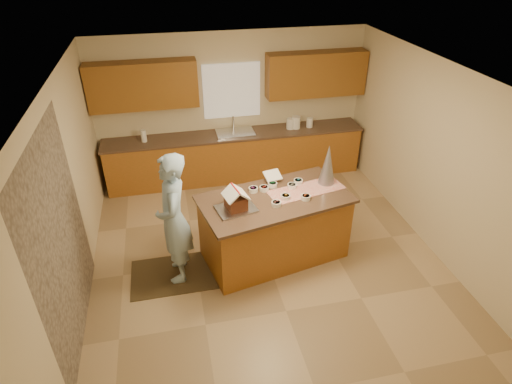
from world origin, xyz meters
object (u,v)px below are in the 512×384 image
(tinsel_tree, at_px, (328,165))
(gingerbread_house, at_px, (236,201))
(island_base, at_px, (274,228))
(boy, at_px, (174,219))

(tinsel_tree, relative_size, gingerbread_house, 1.66)
(tinsel_tree, bearing_deg, gingerbread_house, -163.76)
(island_base, xyz_separation_m, gingerbread_house, (-0.58, -0.18, 0.67))
(island_base, bearing_deg, tinsel_tree, 3.67)
(tinsel_tree, height_order, boy, boy)
(gingerbread_house, bearing_deg, boy, 176.49)
(boy, distance_m, gingerbread_house, 0.84)
(island_base, xyz_separation_m, boy, (-1.40, -0.13, 0.46))
(island_base, relative_size, gingerbread_house, 5.45)
(gingerbread_house, bearing_deg, island_base, 17.13)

